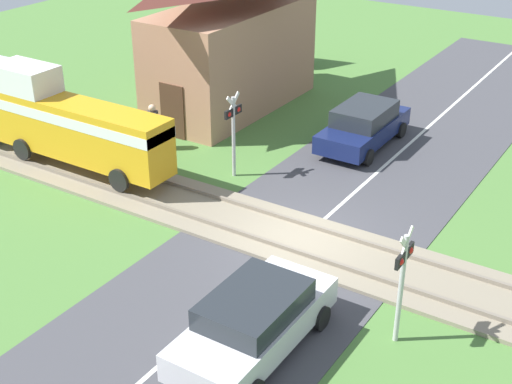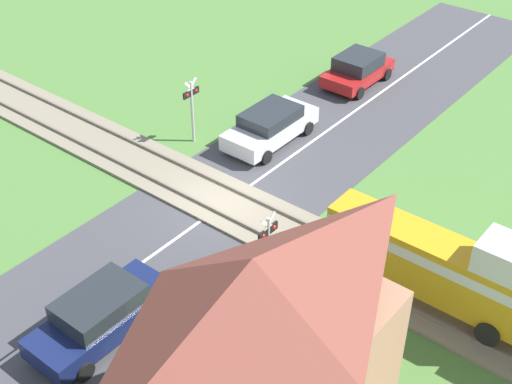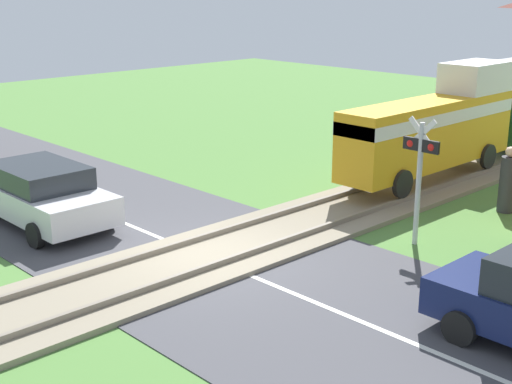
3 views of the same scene
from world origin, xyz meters
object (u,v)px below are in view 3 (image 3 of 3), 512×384
at_px(car_near_crossing, 40,193).
at_px(pedestrian_by_station, 508,182).
at_px(train, 507,105).
at_px(crossing_signal_east_approach, 420,164).

xyz_separation_m(car_near_crossing, pedestrian_by_station, (7.47, 9.17, -0.00)).
bearing_deg(car_near_crossing, train, 72.27).
relative_size(crossing_signal_east_approach, pedestrian_by_station, 1.69).
relative_size(car_near_crossing, crossing_signal_east_approach, 1.55).
relative_size(car_near_crossing, pedestrian_by_station, 2.61).
height_order(crossing_signal_east_approach, pedestrian_by_station, crossing_signal_east_approach).
distance_m(train, car_near_crossing, 15.18).
bearing_deg(car_near_crossing, crossing_signal_east_approach, 37.15).
bearing_deg(train, crossing_signal_east_approach, -73.86).
bearing_deg(crossing_signal_east_approach, train, 106.14).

